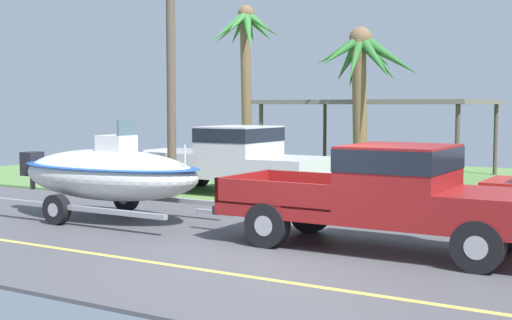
{
  "coord_description": "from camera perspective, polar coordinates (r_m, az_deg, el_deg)",
  "views": [
    {
      "loc": [
        5.31,
        -10.38,
        2.51
      ],
      "look_at": [
        -1.57,
        1.05,
        1.46
      ],
      "focal_mm": 49.02,
      "sensor_mm": 36.0,
      "label": 1
    }
  ],
  "objects": [
    {
      "name": "parked_pickup_background",
      "position": [
        19.35,
        -1.43,
        0.22
      ],
      "size": [
        5.82,
        2.16,
        1.93
      ],
      "color": "silver",
      "rests_on": "ground"
    },
    {
      "name": "palm_tree_mid",
      "position": [
        28.02,
        -0.76,
        9.35
      ],
      "size": [
        2.71,
        3.58,
        6.46
      ],
      "color": "brown",
      "rests_on": "ground"
    },
    {
      "name": "palm_tree_near_left",
      "position": [
        21.76,
        8.7,
        7.32
      ],
      "size": [
        3.26,
        3.25,
        4.91
      ],
      "color": "brown",
      "rests_on": "ground"
    },
    {
      "name": "utility_pole",
      "position": [
        18.9,
        -6.97,
        9.71
      ],
      "size": [
        0.24,
        1.8,
        8.17
      ],
      "color": "brown",
      "rests_on": "ground"
    },
    {
      "name": "pickup_truck_towing",
      "position": [
        12.2,
        11.45,
        -2.6
      ],
      "size": [
        5.8,
        1.98,
        1.84
      ],
      "color": "maroon",
      "rests_on": "ground"
    },
    {
      "name": "boat_on_trailer",
      "position": [
        15.7,
        -11.97,
        -1.12
      ],
      "size": [
        5.91,
        2.4,
        2.19
      ],
      "color": "gray",
      "rests_on": "ground"
    },
    {
      "name": "carport_awning",
      "position": [
        24.53,
        10.16,
        4.57
      ],
      "size": [
        7.14,
        5.52,
        2.69
      ],
      "color": "#4C4238",
      "rests_on": "ground"
    },
    {
      "name": "ground",
      "position": [
        19.66,
        15.16,
        -3.04
      ],
      "size": [
        36.0,
        22.0,
        0.11
      ],
      "color": "#4C4C51"
    }
  ]
}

